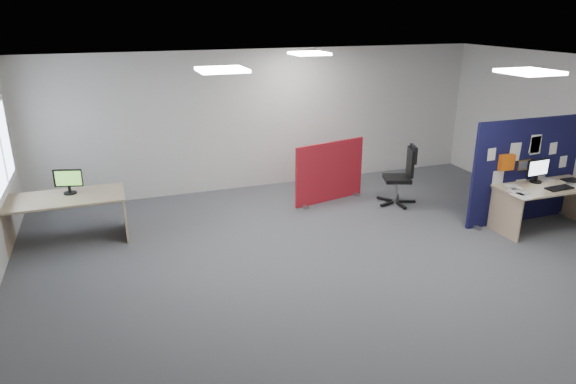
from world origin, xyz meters
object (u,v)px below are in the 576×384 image
object	(u,v)px
second_desk	(66,207)
monitor_second	(68,180)
office_chair	(404,172)
main_desk	(544,196)
navy_divider	(525,171)
red_divider	(330,172)
monitor_main	(538,170)

from	to	relation	value
second_desk	monitor_second	xyz separation A→B (m)	(0.08, 0.09, 0.38)
office_chair	main_desk	bearing A→B (deg)	-28.24
navy_divider	red_divider	size ratio (longest dim) A/B	1.45
red_divider	navy_divider	bearing A→B (deg)	-50.05
navy_divider	main_desk	size ratio (longest dim) A/B	1.29
main_desk	monitor_main	size ratio (longest dim) A/B	3.70
monitor_main	monitor_second	size ratio (longest dim) A/B	1.07
main_desk	second_desk	size ratio (longest dim) A/B	0.96
monitor_second	office_chair	distance (m)	5.65
second_desk	monitor_second	bearing A→B (deg)	49.44
monitor_main	monitor_second	bearing A→B (deg)	161.11
second_desk	monitor_second	size ratio (longest dim) A/B	4.13
main_desk	office_chair	distance (m)	2.33
main_desk	office_chair	world-z (taller)	office_chair
monitor_main	monitor_second	xyz separation A→B (m)	(-7.14, 1.98, -0.01)
monitor_second	monitor_main	bearing A→B (deg)	-0.81
monitor_main	red_divider	size ratio (longest dim) A/B	0.30
second_desk	monitor_main	bearing A→B (deg)	-14.70
monitor_second	office_chair	xyz separation A→B (m)	(5.62, -0.43, -0.33)
monitor_second	red_divider	bearing A→B (deg)	16.88
office_chair	second_desk	bearing A→B (deg)	-163.74
monitor_main	red_divider	bearing A→B (deg)	138.19
main_desk	monitor_second	distance (m)	7.51
monitor_main	second_desk	size ratio (longest dim) A/B	0.26
monitor_main	office_chair	bearing A→B (deg)	130.92
navy_divider	monitor_second	size ratio (longest dim) A/B	5.11
navy_divider	monitor_second	xyz separation A→B (m)	(-7.07, 1.80, 0.06)
monitor_second	second_desk	bearing A→B (deg)	-115.84
red_divider	monitor_second	world-z (taller)	red_divider
red_divider	second_desk	distance (m)	4.51
main_desk	office_chair	bearing A→B (deg)	132.06
red_divider	monitor_second	bearing A→B (deg)	168.83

